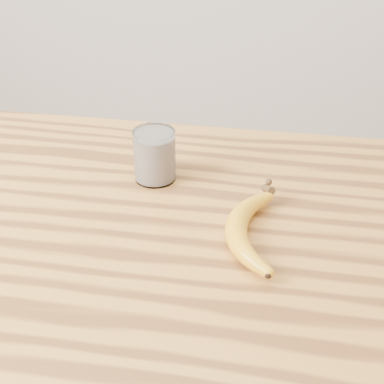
# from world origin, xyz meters

# --- Properties ---
(table) EXTENTS (1.20, 0.80, 0.90)m
(table) POSITION_xyz_m (0.00, 0.00, 0.77)
(table) COLOR #B67B33
(table) RESTS_ON ground
(smoothie_glass) EXTENTS (0.08, 0.08, 0.11)m
(smoothie_glass) POSITION_xyz_m (0.11, 0.14, 0.95)
(smoothie_glass) COLOR white
(smoothie_glass) RESTS_ON table
(banana) EXTENTS (0.13, 0.32, 0.04)m
(banana) POSITION_xyz_m (0.29, -0.03, 0.92)
(banana) COLOR gold
(banana) RESTS_ON table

